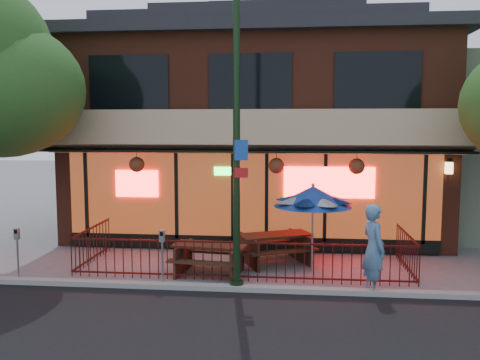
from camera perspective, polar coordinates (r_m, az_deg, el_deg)
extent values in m
plane|color=gray|center=(12.28, -0.17, -11.57)|extent=(80.00, 80.00, 0.00)
cube|color=#999993|center=(11.79, -0.43, -12.03)|extent=(80.00, 0.25, 0.12)
cube|color=brown|center=(18.88, 2.14, 4.67)|extent=(12.00, 8.00, 6.50)
cube|color=#59230F|center=(15.01, 1.11, -1.85)|extent=(11.00, 0.06, 2.60)
cube|color=#FF0C0C|center=(14.86, 9.96, -0.27)|extent=(2.60, 0.04, 0.90)
cube|color=#FF0C0C|center=(15.54, -11.51, -0.39)|extent=(1.30, 0.04, 0.80)
cube|color=tan|center=(14.39, 0.96, 5.40)|extent=(12.20, 1.33, 1.26)
cube|color=black|center=(15.63, -12.37, 10.64)|extent=(2.40, 0.06, 1.60)
cube|color=black|center=(14.92, 1.14, 11.00)|extent=(2.40, 0.06, 1.60)
cube|color=black|center=(15.05, 15.17, 10.75)|extent=(2.40, 0.06, 1.60)
cube|color=black|center=(15.24, 1.09, -7.08)|extent=(11.00, 0.12, 0.40)
cube|color=#FFC672|center=(15.34, 22.41, 1.24)|extent=(0.18, 0.18, 0.32)
cube|color=#3F0F0D|center=(12.22, -0.07, -7.04)|extent=(8.40, 0.04, 0.04)
cube|color=#3F0F0D|center=(12.44, -0.07, -10.77)|extent=(8.40, 0.04, 0.04)
cube|color=#3F0F0D|center=(14.48, -16.35, -5.20)|extent=(0.04, 2.60, 0.04)
cube|color=#3F0F0D|center=(13.75, 18.31, -5.87)|extent=(0.04, 2.60, 0.04)
cylinder|color=#3F0F0D|center=(12.33, -0.07, -9.08)|extent=(0.02, 0.02, 1.00)
cylinder|color=black|center=(11.30, -0.39, 4.94)|extent=(0.16, 0.16, 7.00)
cylinder|color=black|center=(11.87, -0.38, -11.70)|extent=(0.32, 0.32, 0.20)
cube|color=#194CB2|center=(11.15, 0.14, 3.38)|extent=(0.30, 0.02, 0.45)
cube|color=red|center=(11.19, 0.14, 0.82)|extent=(0.30, 0.02, 0.22)
cube|color=#3E2316|center=(13.16, -6.39, -8.71)|extent=(0.23, 1.31, 0.75)
cube|color=#3E2316|center=(12.77, -0.32, -9.13)|extent=(0.23, 1.31, 0.75)
cube|color=#3E2316|center=(12.85, -3.42, -7.32)|extent=(1.90, 0.98, 0.06)
cube|color=#3E2316|center=(12.41, -4.15, -9.26)|extent=(1.84, 0.51, 0.05)
cube|color=#3E2316|center=(13.44, -2.73, -8.04)|extent=(1.84, 0.51, 0.05)
cube|color=#312011|center=(13.66, 1.05, -8.02)|extent=(0.64, 1.28, 0.79)
cube|color=#312011|center=(14.23, 6.74, -7.49)|extent=(0.64, 1.28, 0.79)
cube|color=#312011|center=(13.84, 3.97, -6.18)|extent=(2.07, 1.53, 0.06)
cube|color=#312011|center=(13.39, 4.95, -8.01)|extent=(1.86, 1.08, 0.05)
cube|color=#312011|center=(14.44, 3.05, -6.95)|extent=(1.86, 1.08, 0.05)
cylinder|color=gray|center=(13.19, 8.13, -5.69)|extent=(0.05, 0.05, 2.09)
cone|color=navy|center=(13.04, 8.19, -1.81)|extent=(2.00, 2.00, 0.52)
sphere|color=gray|center=(13.00, 8.21, -0.57)|extent=(0.10, 0.10, 0.09)
imported|color=#527CA5|center=(11.75, 14.76, -7.49)|extent=(0.71, 0.86, 2.02)
cylinder|color=gray|center=(12.05, -8.69, -9.30)|extent=(0.05, 0.05, 1.09)
cube|color=gray|center=(11.89, -8.75, -6.23)|extent=(0.12, 0.10, 0.28)
cube|color=black|center=(11.83, -8.81, -6.00)|extent=(0.08, 0.01, 0.10)
cylinder|color=gray|center=(13.36, -23.66, -8.26)|extent=(0.05, 0.05, 1.06)
cube|color=gray|center=(13.22, -23.78, -5.54)|extent=(0.13, 0.11, 0.27)
cube|color=black|center=(13.17, -23.90, -5.33)|extent=(0.08, 0.01, 0.10)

